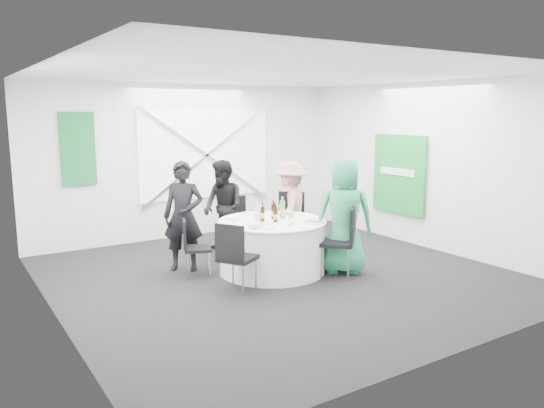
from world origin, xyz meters
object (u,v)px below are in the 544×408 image
person_woman_green (344,216)px  green_water_bottle (282,210)px  person_woman_pink (290,208)px  chair_back_right (290,218)px  chair_back (237,221)px  chair_back_left (192,244)px  person_man_back_left (183,216)px  clear_water_bottle (258,215)px  chair_front_right (344,236)px  chair_front_left (234,253)px  person_man_back (223,207)px  banquet_table (272,246)px

person_woman_green → green_water_bottle: bearing=-8.3°
person_woman_pink → chair_back_right: bearing=-124.6°
chair_back → chair_back_left: chair_back is taller
person_man_back_left → clear_water_bottle: size_ratio=5.41×
chair_front_right → green_water_bottle: 0.97m
chair_back_left → person_woman_pink: person_woman_pink is taller
chair_back_right → chair_front_left: (-1.74, -1.30, -0.04)m
chair_back → person_man_back: (-0.20, 0.12, 0.22)m
chair_back → person_woman_green: person_woman_green is taller
chair_front_right → chair_back_right: bearing=-137.5°
person_woman_green → clear_water_bottle: person_woman_green is taller
chair_front_right → green_water_bottle: bearing=-99.8°
clear_water_bottle → chair_front_right: bearing=-37.2°
banquet_table → chair_back: bearing=86.2°
chair_front_right → chair_back_left: bearing=-76.6°
chair_back_left → chair_front_right: 2.12m
chair_back_right → green_water_bottle: size_ratio=3.05×
chair_back_right → green_water_bottle: bearing=-83.2°
chair_front_right → person_woman_pink: bearing=-137.6°
person_man_back → clear_water_bottle: (-0.14, -1.30, 0.11)m
person_man_back → green_water_bottle: person_man_back is taller
banquet_table → person_woman_pink: person_woman_pink is taller
clear_water_bottle → chair_front_left: bearing=-141.1°
chair_front_right → chair_back: bearing=-115.1°
clear_water_bottle → chair_back_left: bearing=151.5°
chair_front_left → person_woman_pink: (1.75, 1.28, 0.21)m
chair_back_left → person_woman_pink: bearing=-59.7°
chair_front_left → person_woman_pink: bearing=-85.2°
chair_back_right → clear_water_bottle: bearing=-96.7°
chair_front_right → clear_water_bottle: bearing=-80.3°
chair_back_left → chair_back_right: chair_back_right is taller
banquet_table → chair_front_left: chair_front_left is taller
chair_back_left → person_man_back: person_man_back is taller
person_man_back → clear_water_bottle: person_man_back is taller
chair_back_right → person_man_back_left: (-1.84, 0.05, 0.21)m
chair_front_right → green_water_bottle: (-0.51, 0.77, 0.30)m
banquet_table → chair_front_right: bearing=-46.8°
chair_back → chair_back_left: (-1.14, -0.75, -0.07)m
chair_front_right → clear_water_bottle: 1.24m
chair_front_right → chair_front_left: 1.64m
chair_back_right → person_man_back: size_ratio=0.65×
person_man_back_left → person_woman_pink: (1.84, -0.07, -0.04)m
chair_back_right → person_woman_green: person_woman_green is taller
chair_back_left → person_man_back_left: bearing=15.6°
chair_back_right → person_man_back: 1.10m
banquet_table → chair_front_right: (0.70, -0.75, 0.21)m
person_man_back_left → person_woman_pink: size_ratio=1.06×
person_woman_pink → person_woman_green: 1.30m
banquet_table → chair_back_left: (-1.06, 0.42, 0.09)m
person_woman_green → person_man_back_left: bearing=-1.6°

